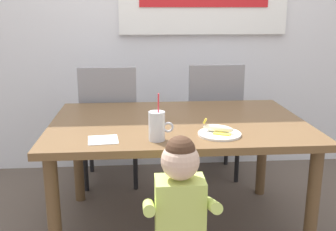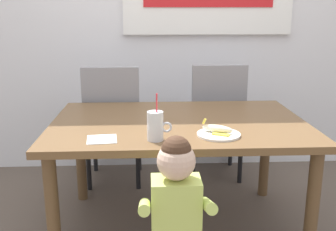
# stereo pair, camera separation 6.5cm
# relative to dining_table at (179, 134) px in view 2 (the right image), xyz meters

# --- Properties ---
(ground_plane) EXTENTS (24.00, 24.00, 0.00)m
(ground_plane) POSITION_rel_dining_table_xyz_m (0.00, 0.00, -0.63)
(ground_plane) COLOR brown
(dining_table) EXTENTS (1.52, 1.03, 0.71)m
(dining_table) POSITION_rel_dining_table_xyz_m (0.00, 0.00, 0.00)
(dining_table) COLOR brown
(dining_table) RESTS_ON ground
(dining_chair_left) EXTENTS (0.44, 0.44, 0.96)m
(dining_chair_left) POSITION_rel_dining_table_xyz_m (-0.46, 0.69, -0.09)
(dining_chair_left) COLOR gray
(dining_chair_left) RESTS_ON ground
(dining_chair_right) EXTENTS (0.44, 0.45, 0.96)m
(dining_chair_right) POSITION_rel_dining_table_xyz_m (0.36, 0.76, -0.09)
(dining_chair_right) COLOR gray
(dining_chair_right) RESTS_ON ground
(toddler_standing) EXTENTS (0.33, 0.24, 0.84)m
(toddler_standing) POSITION_rel_dining_table_xyz_m (-0.06, -0.69, -0.10)
(toddler_standing) COLOR #3F4760
(toddler_standing) RESTS_ON ground
(milk_cup) EXTENTS (0.13, 0.08, 0.25)m
(milk_cup) POSITION_rel_dining_table_xyz_m (-0.15, -0.36, 0.15)
(milk_cup) COLOR silver
(milk_cup) RESTS_ON dining_table
(snack_plate) EXTENTS (0.23, 0.23, 0.01)m
(snack_plate) POSITION_rel_dining_table_xyz_m (0.19, -0.30, 0.09)
(snack_plate) COLOR white
(snack_plate) RESTS_ON dining_table
(peeled_banana) EXTENTS (0.17, 0.14, 0.07)m
(peeled_banana) POSITION_rel_dining_table_xyz_m (0.19, -0.29, 0.11)
(peeled_banana) COLOR #F4EAC6
(peeled_banana) RESTS_ON snack_plate
(paper_napkin) EXTENTS (0.17, 0.17, 0.00)m
(paper_napkin) POSITION_rel_dining_table_xyz_m (-0.42, -0.34, 0.08)
(paper_napkin) COLOR white
(paper_napkin) RESTS_ON dining_table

